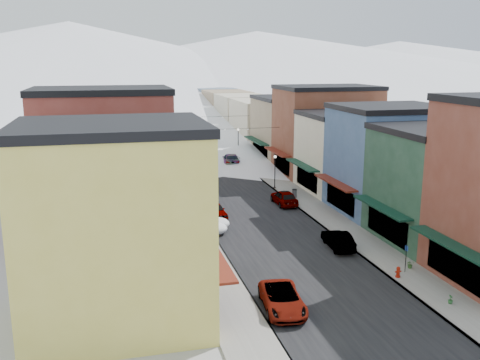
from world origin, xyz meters
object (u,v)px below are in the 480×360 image
car_silver_sedan (214,210)px  trash_can (295,193)px  car_dark_hatch (206,194)px  car_green_sedan (338,240)px  fire_hydrant (398,272)px  car_white_suv (282,299)px  streetlamp_near (275,167)px

car_silver_sedan → trash_can: 10.89m
car_dark_hatch → car_green_sedan: (7.57, -17.18, 0.05)m
fire_hydrant → trash_can: 22.25m
car_white_suv → trash_can: (9.63, 24.70, -0.08)m
streetlamp_near → fire_hydrant: bearing=-89.4°
car_silver_sedan → trash_can: size_ratio=4.66×
fire_hydrant → streetlamp_near: (-0.30, 26.92, 2.08)m
car_white_suv → car_silver_sedan: 19.93m
car_dark_hatch → streetlamp_near: bearing=24.6°
trash_can → streetlamp_near: streetlamp_near is taller
streetlamp_near → car_dark_hatch: bearing=-161.0°
streetlamp_near → car_silver_sedan: bearing=-133.7°
car_white_suv → car_green_sedan: 12.03m
fire_hydrant → car_dark_hatch: bearing=110.6°
car_dark_hatch → fire_hydrant: 25.56m
car_dark_hatch → trash_can: size_ratio=4.41×
car_white_suv → streetlamp_near: streetlamp_near is taller
car_dark_hatch → car_green_sedan: 18.77m
car_dark_hatch → streetlamp_near: size_ratio=1.04×
car_dark_hatch → car_silver_sedan: bearing=-87.3°
car_green_sedan → streetlamp_near: (1.13, 20.17, 1.87)m
fire_hydrant → trash_can: bearing=88.8°
car_white_suv → fire_hydrant: car_white_suv is taller
car_green_sedan → streetlamp_near: streetlamp_near is taller
fire_hydrant → car_green_sedan: bearing=102.0°
car_white_suv → car_silver_sedan: car_silver_sedan is taller
car_white_suv → trash_can: 26.51m
car_white_suv → fire_hydrant: size_ratio=6.55×
car_green_sedan → fire_hydrant: 6.90m
car_white_suv → car_dark_hatch: size_ratio=1.25×
car_green_sedan → trash_can: bearing=-92.6°
car_silver_sedan → car_dark_hatch: size_ratio=1.06×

